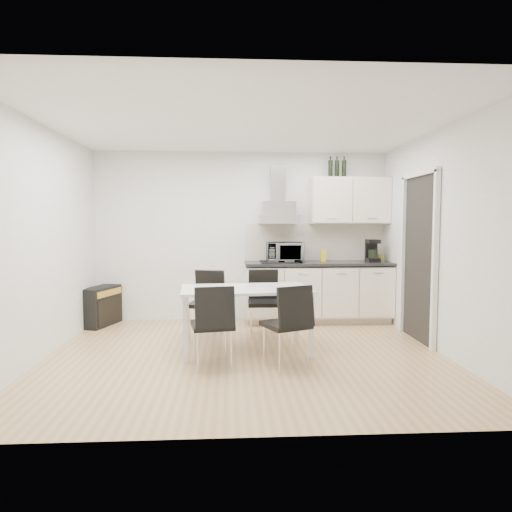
{
  "coord_description": "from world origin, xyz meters",
  "views": [
    {
      "loc": [
        -0.18,
        -5.11,
        1.52
      ],
      "look_at": [
        0.14,
        0.53,
        1.1
      ],
      "focal_mm": 32.0,
      "sensor_mm": 36.0,
      "label": 1
    }
  ],
  "objects": [
    {
      "name": "wall_front",
      "position": [
        0.0,
        -2.0,
        1.3
      ],
      "size": [
        4.5,
        0.1,
        2.6
      ],
      "primitive_type": "cube",
      "color": "white",
      "rests_on": "ground"
    },
    {
      "name": "wall_back",
      "position": [
        0.0,
        2.0,
        1.3
      ],
      "size": [
        4.5,
        0.1,
        2.6
      ],
      "primitive_type": "cube",
      "color": "white",
      "rests_on": "ground"
    },
    {
      "name": "dining_table",
      "position": [
        0.0,
        0.19,
        0.68
      ],
      "size": [
        1.55,
        0.96,
        0.75
      ],
      "rotation": [
        0.0,
        0.0,
        0.07
      ],
      "color": "white",
      "rests_on": "ground"
    },
    {
      "name": "wall_right",
      "position": [
        2.25,
        0.0,
        1.3
      ],
      "size": [
        0.1,
        4.0,
        2.6
      ],
      "primitive_type": "cube",
      "color": "white",
      "rests_on": "ground"
    },
    {
      "name": "chair_near_right",
      "position": [
        0.4,
        -0.44,
        0.44
      ],
      "size": [
        0.6,
        0.63,
        0.88
      ],
      "primitive_type": null,
      "rotation": [
        0.0,
        0.0,
        0.4
      ],
      "color": "black",
      "rests_on": "ground"
    },
    {
      "name": "doorway",
      "position": [
        2.21,
        0.55,
        1.05
      ],
      "size": [
        0.08,
        1.04,
        2.1
      ],
      "primitive_type": "cube",
      "color": "white",
      "rests_on": "ground"
    },
    {
      "name": "ceiling",
      "position": [
        0.0,
        0.0,
        2.6
      ],
      "size": [
        4.5,
        4.5,
        0.0
      ],
      "primitive_type": "plane",
      "color": "white",
      "rests_on": "wall_back"
    },
    {
      "name": "guitar_amp",
      "position": [
        -2.09,
        1.65,
        0.29
      ],
      "size": [
        0.49,
        0.74,
        0.57
      ],
      "rotation": [
        0.0,
        0.0,
        -0.31
      ],
      "color": "black",
      "rests_on": "ground"
    },
    {
      "name": "floor_speaker",
      "position": [
        -0.36,
        1.9,
        0.15
      ],
      "size": [
        0.22,
        0.21,
        0.29
      ],
      "primitive_type": "cube",
      "rotation": [
        0.0,
        0.0,
        -0.43
      ],
      "color": "black",
      "rests_on": "ground"
    },
    {
      "name": "wall_left",
      "position": [
        -2.25,
        0.0,
        1.3
      ],
      "size": [
        0.1,
        4.0,
        2.6
      ],
      "primitive_type": "cube",
      "color": "white",
      "rests_on": "ground"
    },
    {
      "name": "chair_far_left",
      "position": [
        -0.5,
        0.8,
        0.44
      ],
      "size": [
        0.56,
        0.6,
        0.88
      ],
      "primitive_type": null,
      "rotation": [
        0.0,
        0.0,
        2.88
      ],
      "color": "black",
      "rests_on": "ground"
    },
    {
      "name": "kitchenette",
      "position": [
        1.19,
        1.73,
        0.83
      ],
      "size": [
        2.22,
        0.64,
        2.52
      ],
      "color": "beige",
      "rests_on": "ground"
    },
    {
      "name": "chair_near_left",
      "position": [
        -0.37,
        -0.42,
        0.44
      ],
      "size": [
        0.52,
        0.57,
        0.88
      ],
      "primitive_type": null,
      "rotation": [
        0.0,
        0.0,
        0.18
      ],
      "color": "black",
      "rests_on": "ground"
    },
    {
      "name": "ground",
      "position": [
        0.0,
        0.0,
        0.0
      ],
      "size": [
        4.5,
        4.5,
        0.0
      ],
      "primitive_type": "plane",
      "color": "tan",
      "rests_on": "ground"
    },
    {
      "name": "chair_far_right",
      "position": [
        0.26,
        0.85,
        0.44
      ],
      "size": [
        0.45,
        0.51,
        0.88
      ],
      "primitive_type": null,
      "rotation": [
        0.0,
        0.0,
        3.11
      ],
      "color": "black",
      "rests_on": "ground"
    }
  ]
}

